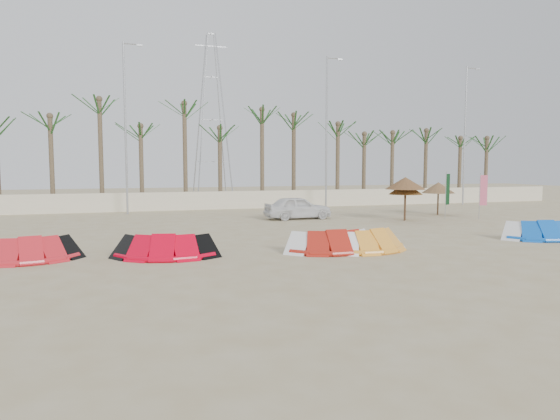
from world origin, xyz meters
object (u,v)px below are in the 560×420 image
object	(u,v)px
kite_blue	(537,229)
kite_red_left	(32,248)
parasol_mid	(406,188)
car	(298,208)
kite_red_right	(330,240)
kite_orange	(370,239)
parasol_left	(405,183)
parasol_right	(438,188)
kite_red_mid	(164,244)

from	to	relation	value
kite_blue	kite_red_left	bearing A→B (deg)	176.53
parasol_mid	car	bearing A→B (deg)	158.05
kite_red_right	kite_orange	xyz separation A→B (m)	(1.51, -0.25, -0.00)
kite_red_left	kite_red_right	distance (m)	10.34
parasol_left	parasol_right	world-z (taller)	parasol_left
parasol_left	parasol_mid	size ratio (longest dim) A/B	1.15
kite_red_mid	car	bearing A→B (deg)	49.85
kite_red_left	parasol_left	world-z (taller)	parasol_left
kite_red_mid	car	world-z (taller)	car
kite_red_left	parasol_left	size ratio (longest dim) A/B	1.35
kite_orange	parasol_mid	world-z (taller)	parasol_mid
kite_red_left	kite_orange	xyz separation A→B (m)	(11.76, -1.60, 0.00)
kite_red_left	kite_blue	bearing A→B (deg)	-3.47
kite_blue	parasol_left	world-z (taller)	parasol_left
kite_red_right	kite_blue	bearing A→B (deg)	0.80
kite_orange	parasol_mid	bearing A→B (deg)	51.73
kite_orange	kite_red_right	bearing A→B (deg)	170.64
kite_red_mid	kite_blue	xyz separation A→B (m)	(15.72, -0.58, -0.00)
kite_orange	car	distance (m)	11.19
parasol_right	car	xyz separation A→B (m)	(-9.48, 0.32, -1.08)
kite_blue	kite_red_mid	bearing A→B (deg)	177.89
kite_red_left	parasol_right	distance (m)	24.22
parasol_mid	car	distance (m)	6.38
car	parasol_mid	bearing A→B (deg)	-113.75
kite_orange	car	xyz separation A→B (m)	(1.11, 11.13, 0.26)
parasol_mid	kite_red_right	bearing A→B (deg)	-134.67
kite_red_mid	parasol_mid	xyz separation A→B (m)	(14.40, 7.82, 1.42)
kite_blue	parasol_right	size ratio (longest dim) A/B	1.70
kite_red_right	kite_blue	world-z (taller)	same
kite_red_mid	kite_red_right	world-z (taller)	same
car	kite_blue	bearing A→B (deg)	-148.21
parasol_right	kite_blue	bearing A→B (deg)	-102.67
parasol_left	parasol_mid	bearing A→B (deg)	55.37
kite_red_right	parasol_left	bearing A→B (deg)	44.97
parasol_mid	parasol_right	xyz separation A→B (m)	(3.67, 2.03, -0.09)
kite_red_mid	car	distance (m)	13.31
kite_red_left	kite_red_mid	xyz separation A→B (m)	(4.29, -0.64, 0.00)
kite_red_right	parasol_mid	world-z (taller)	parasol_mid
kite_orange	parasol_mid	distance (m)	11.28
kite_red_mid	kite_orange	bearing A→B (deg)	-7.35
kite_red_left	kite_red_mid	world-z (taller)	same
kite_red_left	kite_red_mid	size ratio (longest dim) A/B	0.90
kite_red_right	car	bearing A→B (deg)	76.46
kite_red_mid	kite_red_right	bearing A→B (deg)	-6.84
kite_red_right	kite_orange	distance (m)	1.53
kite_red_left	car	bearing A→B (deg)	36.52
kite_red_right	parasol_left	xyz separation A→B (m)	(8.20, 8.19, 1.74)
kite_orange	parasol_mid	size ratio (longest dim) A/B	1.60
kite_orange	kite_blue	size ratio (longest dim) A/B	0.98
kite_red_left	kite_red_mid	bearing A→B (deg)	-8.42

